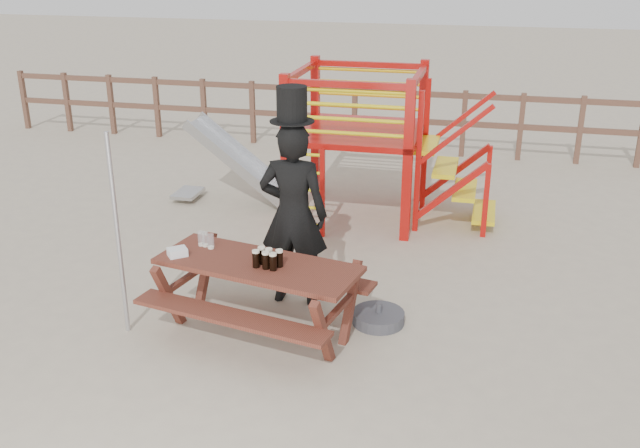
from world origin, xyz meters
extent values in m
plane|color=#B4A68C|center=(0.00, 0.00, 0.00)|extent=(60.00, 60.00, 0.00)
cube|color=brown|center=(0.00, 7.00, 1.10)|extent=(15.00, 0.06, 0.10)
cube|color=brown|center=(0.00, 7.00, 0.60)|extent=(15.00, 0.06, 0.10)
cube|color=brown|center=(-7.50, 7.00, 0.60)|extent=(0.09, 0.09, 1.20)
cube|color=brown|center=(-6.50, 7.00, 0.60)|extent=(0.09, 0.09, 1.20)
cube|color=brown|center=(-5.50, 7.00, 0.60)|extent=(0.09, 0.09, 1.20)
cube|color=brown|center=(-4.50, 7.00, 0.60)|extent=(0.09, 0.09, 1.20)
cube|color=brown|center=(-3.50, 7.00, 0.60)|extent=(0.09, 0.09, 1.20)
cube|color=brown|center=(-2.50, 7.00, 0.60)|extent=(0.09, 0.09, 1.20)
cube|color=brown|center=(-1.50, 7.00, 0.60)|extent=(0.09, 0.09, 1.20)
cube|color=brown|center=(-0.50, 7.00, 0.60)|extent=(0.09, 0.09, 1.20)
cube|color=brown|center=(0.50, 7.00, 0.60)|extent=(0.09, 0.09, 1.20)
cube|color=brown|center=(1.50, 7.00, 0.60)|extent=(0.09, 0.09, 1.20)
cube|color=brown|center=(2.50, 7.00, 0.60)|extent=(0.09, 0.09, 1.20)
cube|color=brown|center=(3.50, 7.00, 0.60)|extent=(0.09, 0.09, 1.20)
cube|color=#B0100B|center=(-0.60, 2.80, 1.05)|extent=(0.12, 0.12, 2.10)
cube|color=#B0100B|center=(1.00, 2.80, 1.05)|extent=(0.12, 0.12, 2.10)
cube|color=#B0100B|center=(-0.60, 4.40, 1.05)|extent=(0.12, 0.12, 2.10)
cube|color=#B0100B|center=(1.00, 4.40, 1.05)|extent=(0.12, 0.12, 2.10)
cube|color=#B0100B|center=(0.20, 3.60, 1.20)|extent=(1.72, 1.72, 0.08)
cube|color=#B0100B|center=(0.20, 2.80, 2.00)|extent=(1.60, 0.08, 0.08)
cube|color=#B0100B|center=(0.20, 4.40, 2.00)|extent=(1.60, 0.08, 0.08)
cube|color=#B0100B|center=(-0.60, 3.60, 2.00)|extent=(0.08, 1.60, 0.08)
cube|color=#B0100B|center=(1.00, 3.60, 2.00)|extent=(0.08, 1.60, 0.08)
cylinder|color=yellow|center=(0.20, 2.80, 1.38)|extent=(1.50, 0.05, 0.05)
cylinder|color=yellow|center=(0.20, 4.40, 1.38)|extent=(1.50, 0.05, 0.05)
cylinder|color=yellow|center=(0.20, 2.80, 1.56)|extent=(1.50, 0.05, 0.05)
cylinder|color=yellow|center=(0.20, 4.40, 1.56)|extent=(1.50, 0.05, 0.05)
cylinder|color=yellow|center=(0.20, 2.80, 1.74)|extent=(1.50, 0.05, 0.05)
cylinder|color=yellow|center=(0.20, 4.40, 1.74)|extent=(1.50, 0.05, 0.05)
cylinder|color=yellow|center=(0.20, 2.80, 1.92)|extent=(1.50, 0.05, 0.05)
cylinder|color=yellow|center=(0.20, 4.40, 1.92)|extent=(1.50, 0.05, 0.05)
cube|color=#B0100B|center=(-0.43, 2.65, 0.60)|extent=(0.06, 0.06, 1.20)
cube|color=#B0100B|center=(-0.07, 2.65, 0.60)|extent=(0.06, 0.06, 1.20)
cylinder|color=yellow|center=(-0.25, 2.65, 0.15)|extent=(0.36, 0.04, 0.04)
cylinder|color=yellow|center=(-0.25, 2.65, 0.39)|extent=(0.36, 0.04, 0.04)
cylinder|color=yellow|center=(-0.25, 2.65, 0.63)|extent=(0.36, 0.04, 0.04)
cylinder|color=yellow|center=(-0.25, 2.65, 0.87)|extent=(0.36, 0.04, 0.04)
cylinder|color=yellow|center=(-0.25, 2.65, 1.11)|extent=(0.36, 0.04, 0.04)
cube|color=yellow|center=(1.15, 3.60, 1.08)|extent=(0.30, 0.90, 0.06)
cube|color=yellow|center=(1.43, 3.60, 0.78)|extent=(0.30, 0.90, 0.06)
cube|color=yellow|center=(1.71, 3.60, 0.48)|extent=(0.30, 0.90, 0.06)
cube|color=yellow|center=(1.99, 3.60, 0.18)|extent=(0.30, 0.90, 0.06)
cube|color=#B0100B|center=(1.55, 3.15, 0.60)|extent=(0.95, 0.08, 0.86)
cube|color=#B0100B|center=(1.55, 4.05, 0.60)|extent=(0.95, 0.08, 0.86)
cube|color=#B1B3B8|center=(-1.50, 3.60, 0.62)|extent=(1.53, 0.55, 1.21)
cube|color=#B1B3B8|center=(-1.50, 3.33, 0.66)|extent=(1.58, 0.04, 1.28)
cube|color=#B1B3B8|center=(-1.50, 3.87, 0.66)|extent=(1.58, 0.04, 1.28)
cube|color=#B1B3B8|center=(-2.40, 3.60, 0.10)|extent=(0.35, 0.55, 0.05)
cube|color=brown|center=(-0.09, 0.06, 0.74)|extent=(2.08, 1.11, 0.05)
cube|color=brown|center=(-0.19, -0.47, 0.44)|extent=(1.99, 0.65, 0.04)
cube|color=brown|center=(0.02, 0.59, 0.44)|extent=(1.99, 0.65, 0.04)
cube|color=brown|center=(-0.91, 0.22, 0.35)|extent=(0.31, 1.18, 0.71)
cube|color=brown|center=(0.73, -0.10, 0.35)|extent=(0.31, 1.18, 0.71)
imported|color=black|center=(0.06, 0.81, 0.99)|extent=(0.74, 0.50, 1.98)
cube|color=#0B8029|center=(0.05, 0.97, 1.23)|extent=(0.08, 0.02, 0.46)
cylinder|color=black|center=(0.06, 0.81, 1.98)|extent=(0.45, 0.45, 0.01)
cylinder|color=black|center=(0.06, 0.81, 2.16)|extent=(0.30, 0.30, 0.34)
cube|color=white|center=(0.05, 0.96, 2.28)|extent=(0.16, 0.01, 0.04)
cylinder|color=#B2B2B7|center=(-1.39, -0.22, 1.02)|extent=(0.04, 0.04, 2.04)
cylinder|color=#3E3E44|center=(1.03, 0.52, 0.06)|extent=(0.53, 0.53, 0.12)
cylinder|color=#3E3E44|center=(1.03, 0.52, 0.17)|extent=(0.06, 0.06, 0.10)
cube|color=white|center=(-0.90, 0.02, 0.80)|extent=(0.23, 0.22, 0.08)
cylinder|color=black|center=(-0.07, -0.04, 0.84)|extent=(0.07, 0.07, 0.15)
cylinder|color=#F1E2C5|center=(-0.07, -0.04, 0.92)|extent=(0.07, 0.07, 0.02)
cylinder|color=black|center=(0.03, -0.05, 0.84)|extent=(0.07, 0.07, 0.15)
cylinder|color=#F1E2C5|center=(0.03, -0.05, 0.92)|extent=(0.07, 0.07, 0.02)
cylinder|color=black|center=(0.11, -0.07, 0.84)|extent=(0.07, 0.07, 0.15)
cylinder|color=#F1E2C5|center=(0.11, -0.07, 0.92)|extent=(0.07, 0.07, 0.02)
cylinder|color=black|center=(-0.04, 0.05, 0.84)|extent=(0.07, 0.07, 0.15)
cylinder|color=#F1E2C5|center=(-0.04, 0.05, 0.92)|extent=(0.07, 0.07, 0.02)
cylinder|color=black|center=(0.04, 0.03, 0.84)|extent=(0.07, 0.07, 0.15)
cylinder|color=#F1E2C5|center=(0.04, 0.03, 0.92)|extent=(0.07, 0.07, 0.02)
cylinder|color=black|center=(0.14, 0.02, 0.84)|extent=(0.07, 0.07, 0.15)
cylinder|color=#F1E2C5|center=(0.14, 0.02, 0.92)|extent=(0.07, 0.07, 0.02)
cylinder|color=silver|center=(-0.78, 0.32, 0.84)|extent=(0.07, 0.07, 0.15)
cylinder|color=#F1E2C5|center=(-0.78, 0.32, 0.77)|extent=(0.06, 0.06, 0.02)
cylinder|color=silver|center=(-0.73, 0.31, 0.84)|extent=(0.07, 0.07, 0.15)
cylinder|color=#F1E2C5|center=(-0.73, 0.31, 0.77)|extent=(0.06, 0.06, 0.02)
cylinder|color=silver|center=(-0.65, 0.28, 0.84)|extent=(0.07, 0.07, 0.15)
cylinder|color=#F1E2C5|center=(-0.65, 0.28, 0.77)|extent=(0.06, 0.06, 0.02)
camera|label=1|loc=(1.97, -5.85, 3.61)|focal=40.00mm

